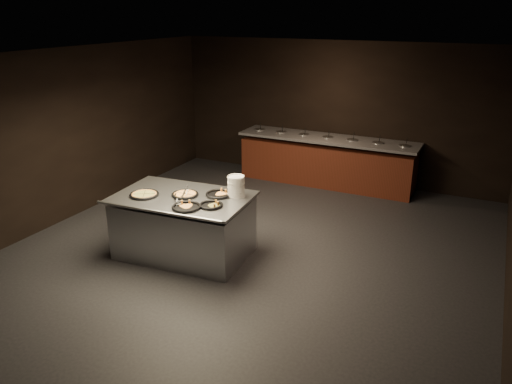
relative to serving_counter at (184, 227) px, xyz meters
The scene contains 11 objects.
room 1.40m from the serving_counter, 25.91° to the left, with size 7.02×8.02×2.92m.
salad_bar 4.08m from the serving_counter, 77.65° to the left, with size 3.70×0.83×1.18m.
serving_counter is the anchor object (origin of this frame).
plate_stack 1.01m from the serving_counter, 24.75° to the left, with size 0.24×0.24×0.31m, color silver.
pan_veggie_whole 0.75m from the serving_counter, 154.81° to the right, with size 0.42×0.42×0.04m.
pan_cheese_whole 0.51m from the serving_counter, 45.16° to the left, with size 0.39×0.39×0.04m.
pan_cheese_slices_a 0.73m from the serving_counter, 28.60° to the left, with size 0.39×0.39×0.04m.
pan_cheese_slices_b 0.70m from the serving_counter, 49.58° to the right, with size 0.40×0.40×0.04m.
pan_veggie_slices 0.79m from the serving_counter, 15.72° to the right, with size 0.33×0.33×0.04m.
server_left 0.57m from the serving_counter, 16.94° to the right, with size 0.13×0.33×0.16m.
server_right 0.62m from the serving_counter, 74.34° to the right, with size 0.25×0.23×0.15m.
Camera 1 is at (3.06, -6.03, 3.50)m, focal length 35.00 mm.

